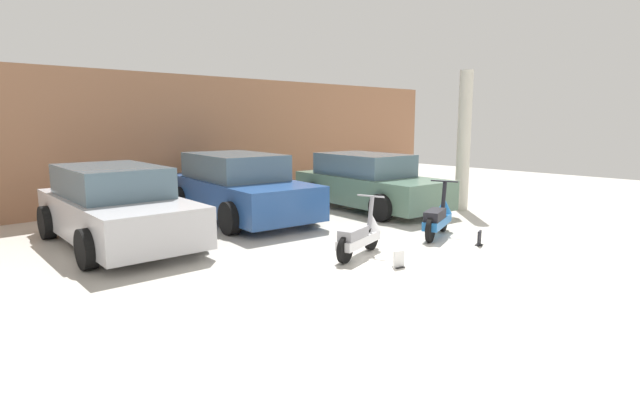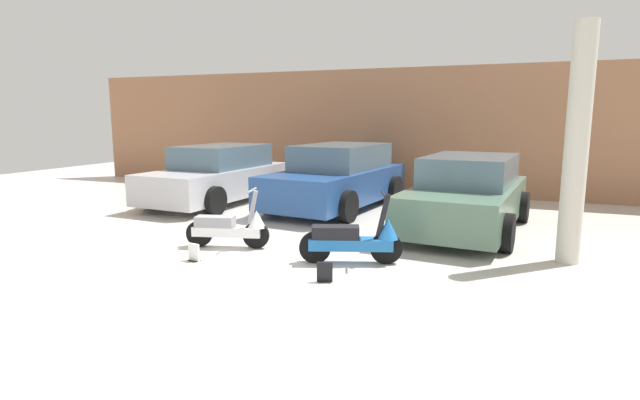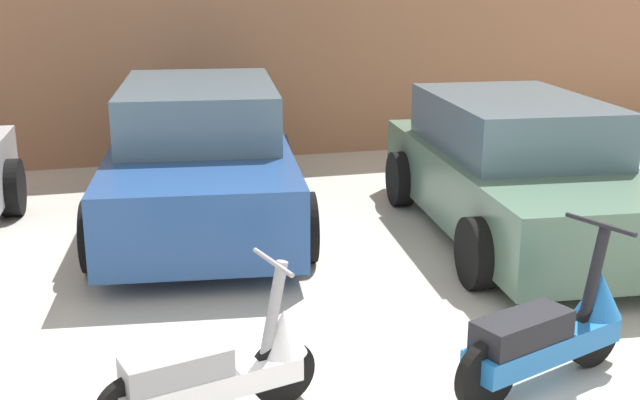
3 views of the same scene
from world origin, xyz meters
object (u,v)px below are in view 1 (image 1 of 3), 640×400
(scooter_front_left, at_px, (361,235))
(car_rear_right, at_px, (369,183))
(placard_near_left_scooter, at_px, (399,260))
(placard_near_right_scooter, at_px, (479,239))
(car_rear_left, at_px, (116,207))
(scooter_front_right, at_px, (438,217))
(car_rear_center, at_px, (239,188))
(support_column_side, at_px, (464,141))

(scooter_front_left, bearing_deg, car_rear_right, 24.30)
(placard_near_left_scooter, distance_m, placard_near_right_scooter, 2.10)
(scooter_front_left, distance_m, car_rear_left, 4.37)
(scooter_front_right, relative_size, car_rear_center, 0.32)
(scooter_front_right, relative_size, car_rear_left, 0.34)
(placard_near_right_scooter, bearing_deg, scooter_front_left, 153.12)
(placard_near_right_scooter, height_order, support_column_side, support_column_side)
(car_rear_left, distance_m, placard_near_left_scooter, 5.06)
(car_rear_center, height_order, placard_near_right_scooter, car_rear_center)
(scooter_front_left, distance_m, scooter_front_right, 2.11)
(scooter_front_left, bearing_deg, support_column_side, -2.40)
(car_rear_left, distance_m, support_column_side, 7.92)
(scooter_front_left, height_order, placard_near_right_scooter, scooter_front_left)
(scooter_front_right, xyz_separation_m, car_rear_center, (-1.74, 4.07, 0.32))
(car_rear_right, height_order, support_column_side, support_column_side)
(placard_near_left_scooter, bearing_deg, scooter_front_right, 19.12)
(car_rear_left, distance_m, car_rear_center, 2.95)
(placard_near_left_scooter, distance_m, support_column_side, 5.60)
(scooter_front_left, distance_m, car_rear_right, 4.33)
(car_rear_left, relative_size, placard_near_left_scooter, 15.96)
(scooter_front_right, height_order, placard_near_left_scooter, scooter_front_right)
(scooter_front_left, relative_size, car_rear_center, 0.30)
(car_rear_right, relative_size, placard_near_right_scooter, 15.90)
(car_rear_left, xyz_separation_m, car_rear_right, (5.89, -0.81, -0.01))
(support_column_side, bearing_deg, scooter_front_left, -167.48)
(car_rear_left, bearing_deg, scooter_front_left, 39.03)
(scooter_front_left, bearing_deg, car_rear_center, 69.84)
(car_rear_center, relative_size, placard_near_right_scooter, 16.97)
(placard_near_left_scooter, xyz_separation_m, support_column_side, (5.02, 1.95, 1.56))
(car_rear_left, relative_size, car_rear_right, 1.00)
(scooter_front_right, distance_m, placard_near_right_scooter, 0.96)
(placard_near_left_scooter, bearing_deg, placard_near_right_scooter, -4.29)
(car_rear_right, distance_m, placard_near_left_scooter, 5.00)
(car_rear_right, bearing_deg, car_rear_left, -92.40)
(scooter_front_left, height_order, placard_near_left_scooter, scooter_front_left)
(car_rear_center, height_order, support_column_side, support_column_side)
(scooter_front_right, relative_size, support_column_side, 0.42)
(scooter_front_left, height_order, car_rear_right, car_rear_right)
(car_rear_center, distance_m, car_rear_right, 3.23)
(scooter_front_right, xyz_separation_m, car_rear_left, (-4.65, 3.63, 0.30))
(scooter_front_left, relative_size, support_column_side, 0.40)
(car_rear_center, bearing_deg, scooter_front_left, 1.76)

